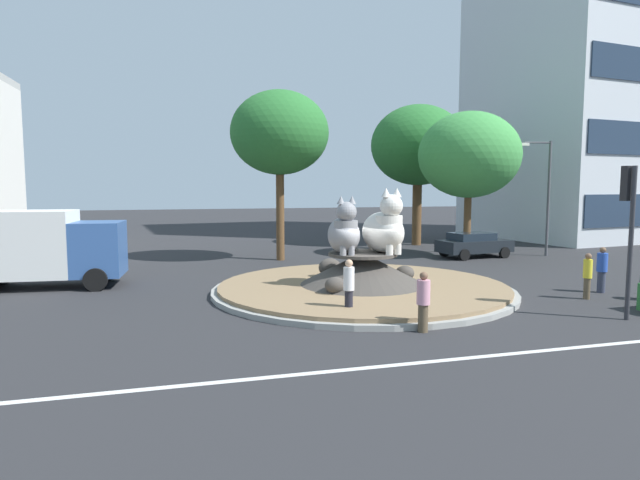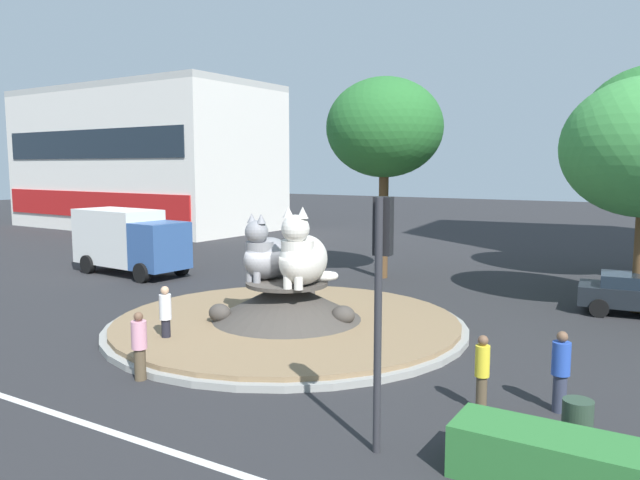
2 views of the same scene
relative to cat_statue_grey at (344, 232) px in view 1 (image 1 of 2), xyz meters
The scene contains 17 objects.
ground_plane 2.45m from the cat_statue_grey, ahead, with size 160.00×160.00×0.00m, color #28282B.
lane_centreline 8.52m from the cat_statue_grey, 84.69° to the right, with size 112.00×0.20×0.01m, color silver.
roundabout_island 2.00m from the cat_statue_grey, ahead, with size 11.50×11.50×1.53m.
cat_statue_grey is the anchor object (origin of this frame).
cat_statue_white 1.55m from the cat_statue_grey, ahead, with size 1.68×2.65×2.47m.
traffic_light_mast 9.32m from the cat_statue_grey, 40.94° to the right, with size 0.34×0.46×4.67m.
office_tower 34.44m from the cat_statue_grey, 33.38° to the left, with size 16.59×14.63×33.98m.
broadleaf_tree_behind_island 18.58m from the cat_statue_grey, 55.52° to the left, with size 6.43×6.43×9.61m.
second_tree_near_tower 10.84m from the cat_statue_grey, 92.71° to the left, with size 5.33×5.33×9.21m.
third_tree_left 13.69m from the cat_statue_grey, 39.25° to the left, with size 5.77×5.77×8.31m.
streetlight_arm 16.54m from the cat_statue_grey, 26.73° to the left, with size 1.82×0.56×6.66m.
pedestrian_white_shirt 3.89m from the cat_statue_grey, 106.10° to the right, with size 0.34×0.34×1.80m.
pedestrian_yellow_shirt 8.89m from the cat_statue_grey, 22.48° to the right, with size 0.31×0.31×1.67m.
pedestrian_pink_shirt 5.96m from the cat_statue_grey, 86.01° to the right, with size 0.37×0.37×1.70m.
pedestrian_blue_shirt 9.96m from the cat_statue_grey, 14.75° to the right, with size 0.38×0.38×1.76m.
hatchback_near_shophouse 13.17m from the cat_statue_grey, 37.18° to the left, with size 4.35×2.41×1.43m.
delivery_box_truck 12.24m from the cat_statue_grey, 158.98° to the left, with size 6.39×2.98×3.10m.
Camera 1 is at (-7.10, -19.18, 4.05)m, focal length 30.15 mm.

